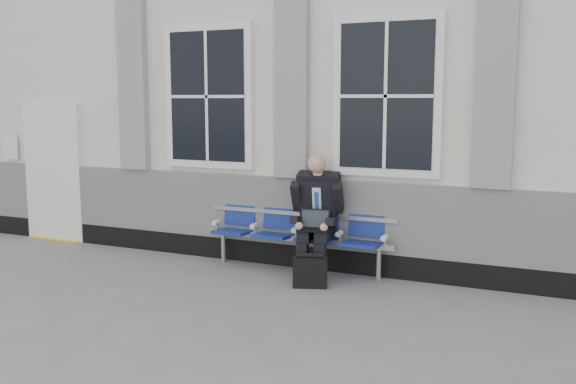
% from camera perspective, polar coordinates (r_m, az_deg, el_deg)
% --- Properties ---
extents(ground, '(70.00, 70.00, 0.00)m').
position_cam_1_polar(ground, '(7.00, 2.29, -10.18)').
color(ground, slate).
rests_on(ground, ground).
extents(station_building, '(14.40, 4.40, 4.49)m').
position_cam_1_polar(station_building, '(9.96, 9.87, 8.17)').
color(station_building, silver).
rests_on(station_building, ground).
extents(bench, '(2.60, 0.47, 0.91)m').
position_cam_1_polar(bench, '(8.33, 0.86, -3.26)').
color(bench, '#9EA0A3').
rests_on(bench, ground).
extents(businessman, '(0.68, 0.91, 1.54)m').
position_cam_1_polar(businessman, '(8.03, 2.57, -1.76)').
color(businessman, black).
rests_on(businessman, ground).
extents(briefcase, '(0.43, 0.29, 0.41)m').
position_cam_1_polar(briefcase, '(7.65, 1.98, -7.08)').
color(briefcase, black).
rests_on(briefcase, ground).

